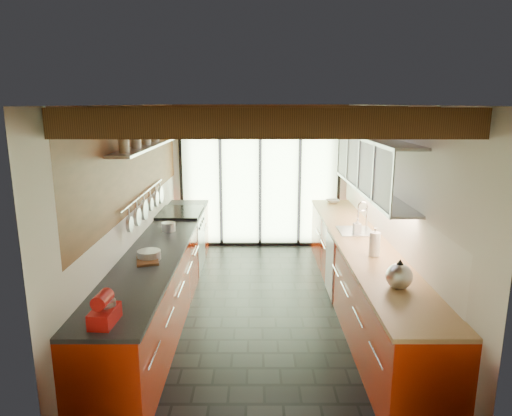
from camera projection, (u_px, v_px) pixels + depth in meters
name	position (u px, v px, depth m)	size (l,w,h in m)	color
ground	(262.00, 307.00, 6.00)	(5.50, 5.50, 0.00)	black
room_shell	(262.00, 183.00, 5.63)	(5.50, 5.50, 5.50)	silver
ceiling_beams	(262.00, 116.00, 5.82)	(3.14, 5.06, 4.90)	#593316
glass_door	(260.00, 158.00, 8.26)	(2.95, 0.10, 2.90)	#C6EAAD
left_counter	(163.00, 274.00, 5.90)	(0.68, 5.00, 0.92)	#A72006
range_stove	(181.00, 241.00, 7.31)	(0.66, 0.90, 0.97)	silver
right_counter	(360.00, 274.00, 5.90)	(0.68, 5.00, 0.92)	#A72006
sink_assembly	(356.00, 229.00, 6.18)	(0.45, 0.52, 0.43)	silver
upper_cabinets_right	(373.00, 164.00, 5.88)	(0.34, 3.00, 3.00)	silver
left_wall_fixtures	(147.00, 169.00, 5.85)	(0.28, 2.60, 0.96)	silver
stand_mixer	(105.00, 310.00, 3.59)	(0.19, 0.31, 0.27)	#B6110E
pot_large	(168.00, 227.00, 6.21)	(0.19, 0.19, 0.12)	silver
pot_small	(149.00, 255.00, 5.08)	(0.26, 0.26, 0.10)	silver
cutting_board	(148.00, 260.00, 5.01)	(0.23, 0.32, 0.03)	brown
kettle	(399.00, 275.00, 4.28)	(0.32, 0.35, 0.29)	silver
paper_towel	(375.00, 244.00, 5.17)	(0.16, 0.16, 0.33)	white
soap_bottle	(357.00, 226.00, 6.05)	(0.10, 0.10, 0.22)	silver
bowl	(333.00, 201.00, 7.98)	(0.23, 0.23, 0.06)	silver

